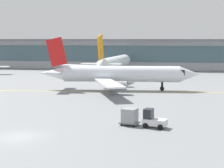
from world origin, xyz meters
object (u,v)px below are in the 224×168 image
gate_airplane_1 (114,63)px  taxiing_regional_jet (120,74)px  baggage_tug (153,120)px  cargo_dolly_lead (130,116)px

gate_airplane_1 → taxiing_regional_jet: gate_airplane_1 is taller
baggage_tug → cargo_dolly_lead: 2.79m
gate_airplane_1 → taxiing_regional_jet: size_ratio=1.07×
taxiing_regional_jet → cargo_dolly_lead: (5.23, -27.93, -1.99)m
gate_airplane_1 → taxiing_regional_jet: bearing=-163.6°
cargo_dolly_lead → baggage_tug: bearing=-0.0°
taxiing_regional_jet → cargo_dolly_lead: taxiing_regional_jet is taller
taxiing_regional_jet → baggage_tug: bearing=-80.1°
taxiing_regional_jet → cargo_dolly_lead: 28.48m
taxiing_regional_jet → gate_airplane_1: bearing=95.5°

